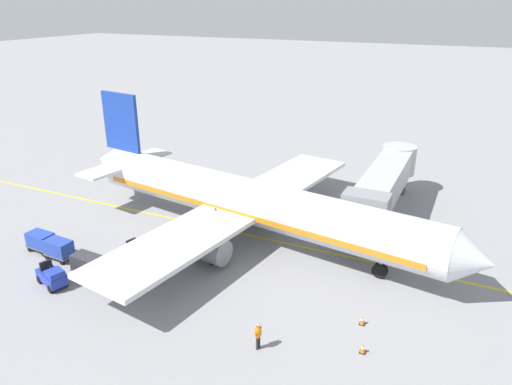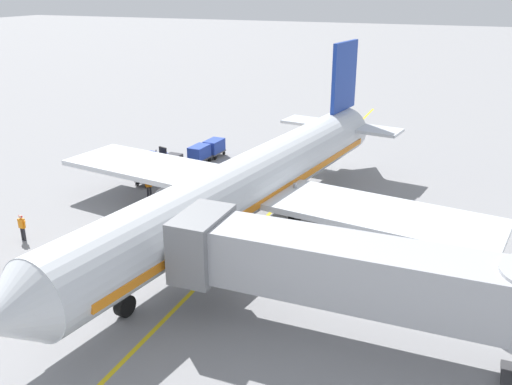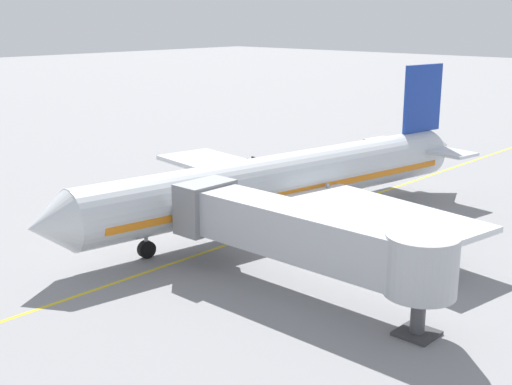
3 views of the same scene
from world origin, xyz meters
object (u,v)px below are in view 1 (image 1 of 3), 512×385
ground_crew_loader (258,335)px  parked_airliner (249,202)px  baggage_cart_second_in_train (87,263)px  baggage_tug_trailing (52,276)px  baggage_cart_tail_end (41,240)px  safety_cone_nose_right (363,348)px  baggage_tug_lead (138,253)px  ground_crew_wing_walker (211,254)px  safety_cone_nose_left (362,320)px  jet_bridge (385,181)px  baggage_cart_third_in_train (59,248)px  ground_crew_marshaller (158,271)px  baggage_cart_front (112,274)px

ground_crew_loader → parked_airliner: bearing=-151.7°
baggage_cart_second_in_train → baggage_tug_trailing: bearing=-29.4°
baggage_cart_tail_end → safety_cone_nose_right: size_ratio=4.97×
baggage_tug_lead → baggage_tug_trailing: size_ratio=0.99×
baggage_tug_lead → ground_crew_loader: bearing=67.9°
baggage_tug_lead → ground_crew_wing_walker: (-1.89, 5.35, 0.24)m
baggage_tug_trailing → ground_crew_loader: bearing=90.7°
parked_airliner → safety_cone_nose_right: size_ratio=63.20×
parked_airliner → safety_cone_nose_left: parked_airliner is taller
jet_bridge → safety_cone_nose_left: 17.04m
jet_bridge → baggage_cart_third_in_train: jet_bridge is taller
baggage_cart_tail_end → ground_crew_loader: ground_crew_loader is taller
baggage_cart_second_in_train → jet_bridge: bearing=138.5°
ground_crew_marshaller → baggage_cart_third_in_train: bearing=-87.0°
baggage_tug_trailing → baggage_cart_second_in_train: (-2.12, 1.20, 0.24)m
baggage_tug_trailing → safety_cone_nose_right: size_ratio=4.66×
baggage_cart_front → safety_cone_nose_right: bearing=92.3°
parked_airliner → baggage_cart_second_in_train: parked_airliner is taller
baggage_tug_trailing → baggage_cart_front: size_ratio=0.94×
ground_crew_loader → safety_cone_nose_right: bearing=112.0°
baggage_tug_trailing → jet_bridge: bearing=139.5°
jet_bridge → baggage_tug_lead: 22.37m
baggage_cart_third_in_train → safety_cone_nose_left: 23.16m
baggage_cart_second_in_train → baggage_cart_tail_end: size_ratio=1.00×
parked_airliner → baggage_cart_third_in_train: size_ratio=12.71×
ground_crew_wing_walker → ground_crew_loader: size_ratio=1.00×
ground_crew_loader → jet_bridge: bearing=173.1°
parked_airliner → baggage_cart_front: bearing=-25.7°
baggage_cart_front → ground_crew_loader: 12.00m
safety_cone_nose_left → baggage_tug_trailing: bearing=-76.5°
baggage_cart_third_in_train → safety_cone_nose_left: bearing=95.0°
ground_crew_loader → baggage_tug_lead: bearing=-112.1°
parked_airliner → baggage_tug_lead: (7.34, -5.80, -2.47)m
baggage_cart_tail_end → safety_cone_nose_left: (-1.68, 25.34, -0.66)m
baggage_cart_tail_end → ground_crew_wing_walker: size_ratio=1.74×
baggage_tug_trailing → ground_crew_wing_walker: size_ratio=1.63×
baggage_cart_second_in_train → baggage_cart_tail_end: (-1.15, -5.87, 0.00)m
ground_crew_wing_walker → ground_crew_marshaller: 4.31m
baggage_tug_trailing → baggage_cart_second_in_train: baggage_tug_trailing is taller
baggage_cart_tail_end → jet_bridge: bearing=128.4°
parked_airliner → baggage_tug_lead: size_ratio=13.69×
baggage_tug_lead → safety_cone_nose_right: (2.84, 18.00, -0.42)m
parked_airliner → ground_crew_loader: parked_airliner is taller
baggage_tug_trailing → ground_crew_marshaller: ground_crew_marshaller is taller
baggage_tug_lead → ground_crew_wing_walker: bearing=109.5°
baggage_cart_second_in_train → safety_cone_nose_right: baggage_cart_second_in_train is taller
baggage_cart_front → baggage_cart_tail_end: (-1.55, -8.56, 0.00)m
ground_crew_marshaller → baggage_cart_second_in_train: bearing=-76.5°
baggage_cart_second_in_train → safety_cone_nose_left: baggage_cart_second_in_train is taller
jet_bridge → ground_crew_wing_walker: jet_bridge is taller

